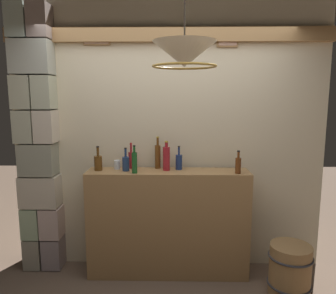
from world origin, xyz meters
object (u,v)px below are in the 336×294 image
object	(u,v)px
liquor_bottle_port	(134,162)
wooden_barrel	(290,270)
liquor_bottle_rye	(179,162)
liquor_bottle_rum	(131,159)
glass_tumbler_rocks	(117,165)
liquor_bottle_vermouth	(126,163)
liquor_bottle_gin	(158,156)
pendant_lamp	(184,55)
liquor_bottle_amaro	(98,162)
liquor_bottle_brandy	(238,165)
liquor_bottle_whiskey	(166,158)

from	to	relation	value
liquor_bottle_port	wooden_barrel	xyz separation A→B (m)	(1.46, -0.25, -0.97)
liquor_bottle_rye	liquor_bottle_rum	distance (m)	0.50
liquor_bottle_rye	glass_tumbler_rocks	world-z (taller)	liquor_bottle_rye
liquor_bottle_vermouth	glass_tumbler_rocks	xyz separation A→B (m)	(-0.10, 0.08, -0.03)
liquor_bottle_gin	liquor_bottle_rum	world-z (taller)	liquor_bottle_gin
liquor_bottle_port	glass_tumbler_rocks	bearing A→B (deg)	139.54
liquor_bottle_rum	wooden_barrel	xyz separation A→B (m)	(1.52, -0.46, -0.95)
liquor_bottle_gin	pendant_lamp	size ratio (longest dim) A/B	0.63
liquor_bottle_gin	pendant_lamp	world-z (taller)	pendant_lamp
pendant_lamp	liquor_bottle_amaro	bearing A→B (deg)	131.42
liquor_bottle_brandy	liquor_bottle_rye	distance (m)	0.59
glass_tumbler_rocks	wooden_barrel	world-z (taller)	glass_tumbler_rocks
liquor_bottle_whiskey	glass_tumbler_rocks	distance (m)	0.51
liquor_bottle_whiskey	liquor_bottle_amaro	bearing A→B (deg)	-179.17
liquor_bottle_whiskey	pendant_lamp	bearing A→B (deg)	-81.41
liquor_bottle_amaro	glass_tumbler_rocks	bearing A→B (deg)	18.23
glass_tumbler_rocks	liquor_bottle_vermouth	bearing A→B (deg)	-36.91
liquor_bottle_brandy	liquor_bottle_whiskey	bearing A→B (deg)	170.81
liquor_bottle_whiskey	glass_tumbler_rocks	bearing A→B (deg)	174.42
liquor_bottle_rum	glass_tumbler_rocks	bearing A→B (deg)	-162.41
liquor_bottle_vermouth	glass_tumbler_rocks	size ratio (longest dim) A/B	2.56
liquor_bottle_vermouth	liquor_bottle_rye	xyz separation A→B (m)	(0.53, 0.07, 0.00)
liquor_bottle_rye	liquor_bottle_port	bearing A→B (deg)	-159.62
liquor_bottle_port	liquor_bottle_brandy	world-z (taller)	liquor_bottle_port
liquor_bottle_whiskey	liquor_bottle_rye	world-z (taller)	liquor_bottle_whiskey
liquor_bottle_amaro	wooden_barrel	distance (m)	2.10
liquor_bottle_brandy	pendant_lamp	xyz separation A→B (m)	(-0.55, -0.84, 0.93)
pendant_lamp	liquor_bottle_rye	bearing A→B (deg)	91.01
wooden_barrel	liquor_bottle_rum	bearing A→B (deg)	163.03
liquor_bottle_rye	pendant_lamp	size ratio (longest dim) A/B	0.46
liquor_bottle_rye	liquor_bottle_rum	xyz separation A→B (m)	(-0.49, 0.05, 0.01)
liquor_bottle_amaro	liquor_bottle_rum	xyz separation A→B (m)	(0.32, 0.10, 0.01)
liquor_bottle_gin	liquor_bottle_rye	size ratio (longest dim) A/B	1.37
liquor_bottle_rum	wooden_barrel	distance (m)	1.85
liquor_bottle_gin	liquor_bottle_rum	bearing A→B (deg)	179.74
liquor_bottle_rye	liquor_bottle_rum	world-z (taller)	liquor_bottle_rum
liquor_bottle_port	liquor_bottle_rum	xyz separation A→B (m)	(-0.06, 0.21, -0.02)
liquor_bottle_gin	liquor_bottle_rye	xyz separation A→B (m)	(0.22, -0.05, -0.05)
liquor_bottle_amaro	liquor_bottle_brandy	bearing A→B (deg)	-4.24
liquor_bottle_amaro	liquor_bottle_whiskey	xyz separation A→B (m)	(0.69, 0.01, 0.05)
liquor_bottle_port	pendant_lamp	xyz separation A→B (m)	(0.45, -0.83, 0.90)
liquor_bottle_amaro	liquor_bottle_rye	distance (m)	0.81
liquor_bottle_rye	liquor_bottle_gin	bearing A→B (deg)	166.56
liquor_bottle_port	liquor_bottle_rye	xyz separation A→B (m)	(0.43, 0.16, -0.03)
liquor_bottle_rye	liquor_bottle_rum	bearing A→B (deg)	173.84
liquor_bottle_port	pendant_lamp	bearing A→B (deg)	-61.52
liquor_bottle_whiskey	liquor_bottle_vermouth	xyz separation A→B (m)	(-0.41, -0.03, -0.05)
liquor_bottle_brandy	liquor_bottle_vermouth	size ratio (longest dim) A/B	0.95
liquor_bottle_gin	wooden_barrel	world-z (taller)	liquor_bottle_gin
liquor_bottle_whiskey	wooden_barrel	distance (m)	1.56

